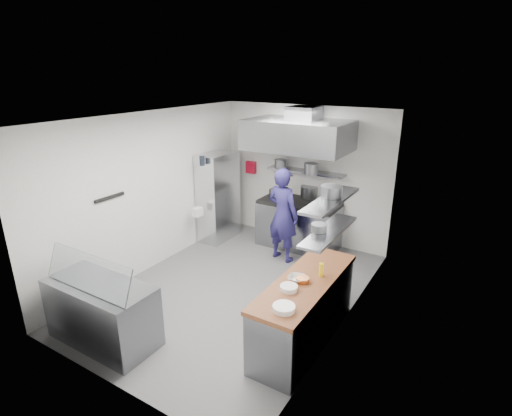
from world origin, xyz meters
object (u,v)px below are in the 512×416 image
Objects in this scene: chef at (283,215)px; wire_rack at (218,197)px; gas_range at (299,225)px; display_case at (102,312)px.

chef is 0.97× the size of wire_rack.
chef is (-0.00, -0.70, 0.44)m from gas_range.
chef is 1.64m from wire_rack.
chef reaches higher than gas_range.
chef is at bearing 75.45° from display_case.
display_case is at bearing 86.25° from chef.
chef is at bearing -6.74° from wire_rack.
display_case is at bearing -78.26° from wire_rack.
wire_rack is at bearing 4.05° from chef.
gas_range is 1.77m from wire_rack.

